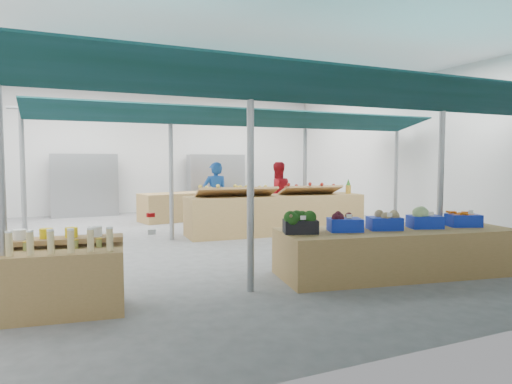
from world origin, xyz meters
TOP-DOWN VIEW (x-y plane):
  - floor at (0.00, 0.00)m, footprint 13.00×13.00m
  - hall at (0.00, 1.44)m, footprint 13.00×13.00m
  - pole_grid at (0.75, -1.75)m, footprint 10.00×4.60m
  - awnings at (0.75, -1.75)m, footprint 9.50×7.08m
  - back_shelving_left at (-2.50, 6.00)m, footprint 2.00×0.50m
  - back_shelving_right at (2.00, 6.00)m, footprint 2.00×0.50m
  - bottle_shelf at (-3.56, -3.86)m, footprint 1.82×1.27m
  - veg_counter at (1.49, -4.08)m, footprint 3.90×1.87m
  - fruit_counter at (1.58, 0.34)m, footprint 4.49×1.36m
  - far_counter at (1.16, 3.95)m, footprint 4.76×1.84m
  - vendor_left at (0.38, 1.44)m, footprint 0.67×0.47m
  - vendor_right at (2.18, 1.44)m, footprint 0.91×0.73m
  - crate_broccoli at (-0.10, -3.81)m, footprint 0.59×0.50m
  - crate_beets at (0.62, -3.93)m, footprint 0.59×0.50m
  - crate_celeriac at (1.28, -4.05)m, footprint 0.59×0.50m
  - crate_cabbage at (2.00, -4.17)m, footprint 0.59×0.50m
  - crate_carrots at (2.72, -4.30)m, footprint 0.59×0.50m
  - sparrow at (-0.28, -3.91)m, footprint 0.12×0.09m
  - pole_ribbon at (-2.31, -3.72)m, footprint 0.12×0.12m
  - apple_heap_yellow at (0.52, 0.31)m, footprint 1.98×0.96m
  - apple_heap_red at (2.47, 0.18)m, footprint 1.58×0.90m
  - pineapple at (3.57, 0.10)m, footprint 0.14×0.14m

SIDE VIEW (x-z plane):
  - floor at x=0.00m, z-range 0.00..0.00m
  - veg_counter at x=1.49m, z-range 0.00..0.73m
  - far_counter at x=1.16m, z-range 0.00..0.84m
  - bottle_shelf at x=-3.56m, z-range -0.10..0.95m
  - fruit_counter at x=1.58m, z-range 0.00..0.95m
  - crate_carrots at x=2.72m, z-range 0.69..0.98m
  - crate_beets at x=0.62m, z-range 0.72..1.01m
  - crate_celeriac at x=1.28m, z-range 0.72..1.03m
  - crate_broccoli at x=-0.10m, z-range 0.71..1.06m
  - crate_cabbage at x=2.00m, z-range 0.71..1.06m
  - vendor_left at x=0.38m, z-range 0.00..1.77m
  - vendor_right at x=2.18m, z-range 0.00..1.77m
  - sparrow at x=-0.28m, z-range 0.92..1.03m
  - back_shelving_left at x=-2.50m, z-range 0.00..2.00m
  - back_shelving_right at x=2.00m, z-range 0.00..2.00m
  - pole_ribbon at x=-2.31m, z-range 0.94..1.22m
  - apple_heap_yellow at x=0.52m, z-range 0.98..1.25m
  - apple_heap_red at x=2.47m, z-range 0.98..1.25m
  - pineapple at x=3.57m, z-range 0.94..1.33m
  - pole_grid at x=0.75m, z-range 0.31..3.31m
  - hall at x=0.00m, z-range -3.85..9.15m
  - awnings at x=0.75m, z-range 2.63..2.93m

